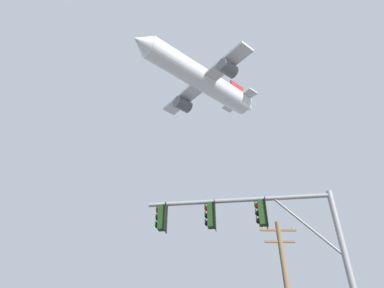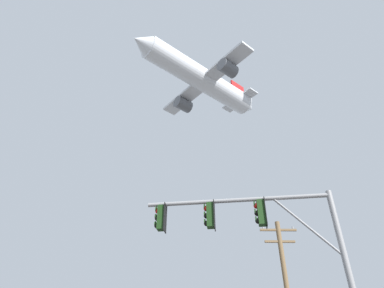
% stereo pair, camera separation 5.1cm
% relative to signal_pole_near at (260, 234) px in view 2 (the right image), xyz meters
% --- Properties ---
extents(signal_pole_near, '(6.56, 1.23, 6.45)m').
position_rel_signal_pole_near_xyz_m(signal_pole_near, '(0.00, 0.00, 0.00)').
color(signal_pole_near, gray).
rests_on(signal_pole_near, ground).
extents(airplane, '(21.74, 18.37, 6.92)m').
position_rel_signal_pole_near_xyz_m(airplane, '(-0.37, 27.86, 34.84)').
color(airplane, white).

